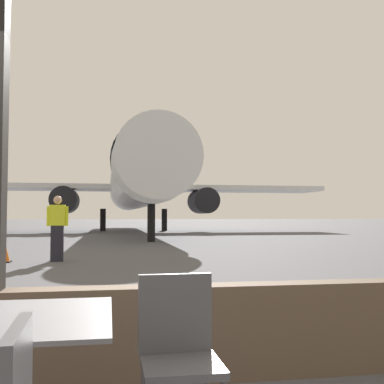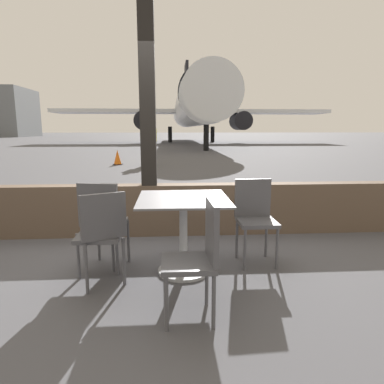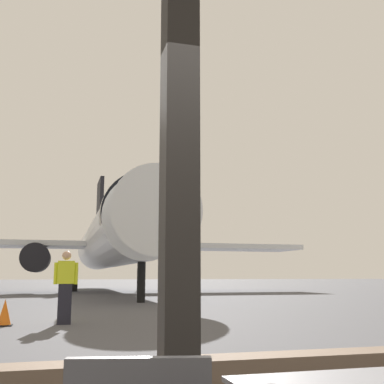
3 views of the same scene
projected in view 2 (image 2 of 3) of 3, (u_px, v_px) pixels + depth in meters
name	position (u px, v px, depth m)	size (l,w,h in m)	color
ground_plane	(167.00, 140.00, 43.90)	(220.00, 220.00, 0.00)	#4C4C51
window_frame	(148.00, 139.00, 4.43)	(7.91, 0.24, 3.78)	brown
dining_table	(183.00, 226.00, 3.34)	(0.88, 0.88, 0.77)	slate
cafe_chair_window_left	(101.00, 230.00, 3.04)	(0.51, 0.51, 0.89)	#4C4C51
cafe_chair_window_right	(255.00, 213.00, 3.64)	(0.41, 0.41, 0.90)	#4C4C51
cafe_chair_aisle_left	(199.00, 251.00, 2.52)	(0.41, 0.41, 0.91)	#4C4C51
cafe_chair_aisle_right	(103.00, 218.00, 3.37)	(0.45, 0.45, 0.92)	#4C4C51
airplane	(193.00, 108.00, 34.21)	(29.10, 31.93, 10.48)	silver
ground_crew_worker	(150.00, 143.00, 13.74)	(0.57, 0.22, 1.74)	black
traffic_cone	(118.00, 158.00, 13.76)	(0.36, 0.36, 0.61)	orange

